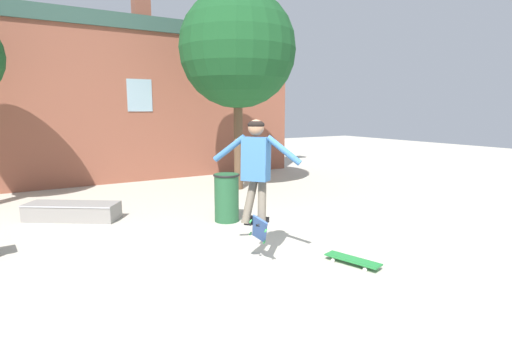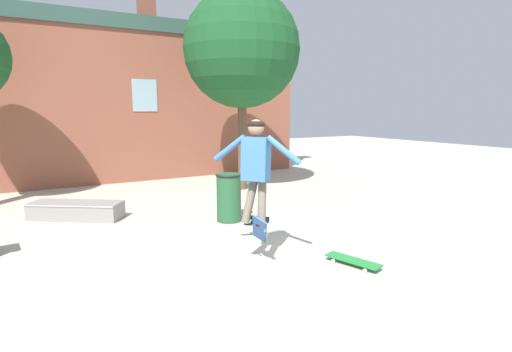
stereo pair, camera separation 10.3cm
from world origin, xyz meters
name	(u,v)px [view 1 (the left image)]	position (x,y,z in m)	size (l,w,h in m)	color
ground_plane	(286,275)	(0.00, 0.00, 0.00)	(40.00, 40.00, 0.00)	beige
building_backdrop	(126,97)	(0.01, 7.88, 2.42)	(11.25, 0.52, 5.74)	#93513D
tree_right	(238,50)	(2.16, 5.21, 3.55)	(2.92, 2.92, 5.02)	brown
skate_ledge	(72,211)	(-1.98, 4.20, 0.16)	(1.72, 1.43, 0.32)	gray
trash_bin	(227,197)	(0.49, 2.62, 0.47)	(0.49, 0.49, 0.90)	#235633
skater	(256,163)	(-0.11, 0.55, 1.38)	(0.83, 1.00, 1.39)	teal
skateboard_flipping	(259,230)	(-0.06, 0.54, 0.47)	(0.47, 0.72, 0.58)	#2D519E
skateboard_resting	(353,260)	(0.98, -0.17, 0.07)	(0.42, 0.80, 0.08)	#237F38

